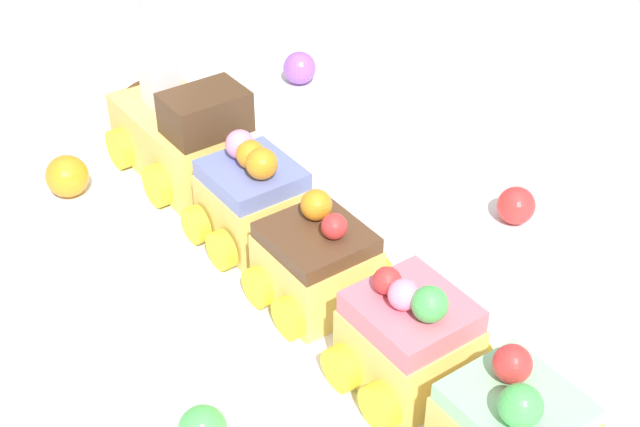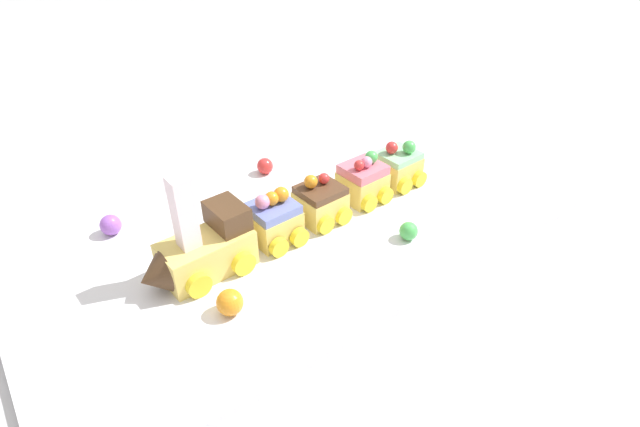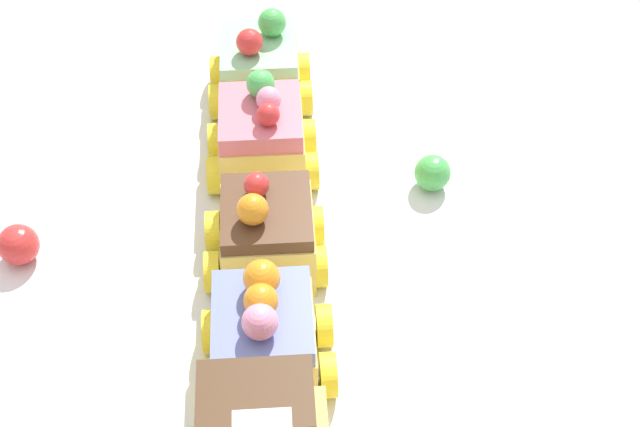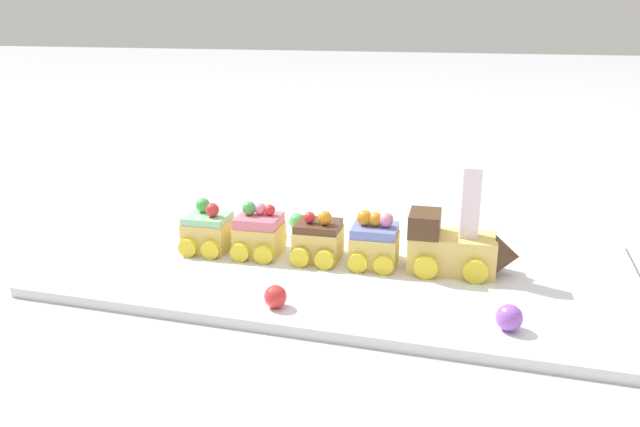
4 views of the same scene
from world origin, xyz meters
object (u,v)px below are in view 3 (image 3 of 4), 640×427
(cake_car_chocolate, at_px, (264,235))
(cake_car_mint, at_px, (260,71))
(cake_car_strawberry, at_px, (262,140))
(gumball_red, at_px, (18,245))
(cake_car_blueberry, at_px, (267,337))
(gumball_green, at_px, (433,173))

(cake_car_chocolate, bearing_deg, cake_car_mint, 179.89)
(cake_car_strawberry, distance_m, gumball_red, 0.16)
(cake_car_blueberry, bearing_deg, cake_car_strawberry, 179.81)
(cake_car_blueberry, distance_m, cake_car_strawberry, 0.15)
(cake_car_blueberry, height_order, gumball_green, cake_car_blueberry)
(cake_car_chocolate, height_order, gumball_green, cake_car_chocolate)
(cake_car_blueberry, height_order, cake_car_strawberry, same)
(gumball_green, bearing_deg, cake_car_strawberry, -98.62)
(cake_car_chocolate, height_order, gumball_red, cake_car_chocolate)
(cake_car_mint, relative_size, gumball_green, 3.09)
(cake_car_chocolate, distance_m, cake_car_strawberry, 0.08)
(cake_car_blueberry, bearing_deg, gumball_green, 140.14)
(cake_car_blueberry, xyz_separation_m, gumball_red, (-0.08, -0.15, -0.01))
(cake_car_blueberry, bearing_deg, cake_car_mint, 179.89)
(cake_car_mint, height_order, gumball_green, cake_car_mint)
(cake_car_strawberry, bearing_deg, cake_car_mint, -179.92)
(cake_car_strawberry, bearing_deg, gumball_red, -65.56)
(cake_car_blueberry, relative_size, gumball_red, 2.96)
(cake_car_blueberry, bearing_deg, gumball_red, -120.29)
(cake_car_mint, xyz_separation_m, gumball_red, (0.14, -0.14, -0.01))
(cake_car_chocolate, bearing_deg, gumball_green, 117.70)
(cake_car_strawberry, bearing_deg, gumball_green, 78.44)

